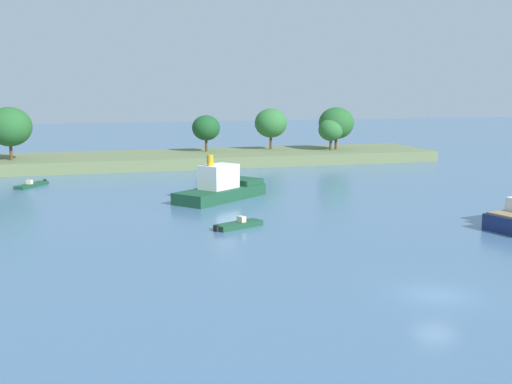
{
  "coord_description": "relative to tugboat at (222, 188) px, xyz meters",
  "views": [
    {
      "loc": [
        -20.87,
        -32.77,
        12.16
      ],
      "look_at": [
        -1.38,
        32.88,
        1.2
      ],
      "focal_mm": 46.02,
      "sensor_mm": 36.0,
      "label": 1
    }
  ],
  "objects": [
    {
      "name": "tugboat",
      "position": [
        0.0,
        0.0,
        0.0
      ],
      "size": [
        11.63,
        10.33,
        5.06
      ],
      "color": "#19472D",
      "rests_on": "ground"
    },
    {
      "name": "fishing_skiff",
      "position": [
        -2.1,
        -14.82,
        -1.03
      ],
      "size": [
        4.75,
        3.23,
        0.97
      ],
      "color": "#19472D",
      "rests_on": "ground"
    },
    {
      "name": "ground_plane",
      "position": [
        4.26,
        -36.35,
        -1.29
      ],
      "size": [
        400.0,
        400.0,
        0.0
      ],
      "primitive_type": "plane",
      "color": "#476B8E"
    },
    {
      "name": "small_motorboat",
      "position": [
        -20.4,
        15.58,
        -1.06
      ],
      "size": [
        4.02,
        5.14,
        0.9
      ],
      "color": "#19472D",
      "rests_on": "ground"
    },
    {
      "name": "treeline_island",
      "position": [
        -0.73,
        34.25,
        0.78
      ],
      "size": [
        90.94,
        16.52,
        9.38
      ],
      "color": "#66754C",
      "rests_on": "ground"
    }
  ]
}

